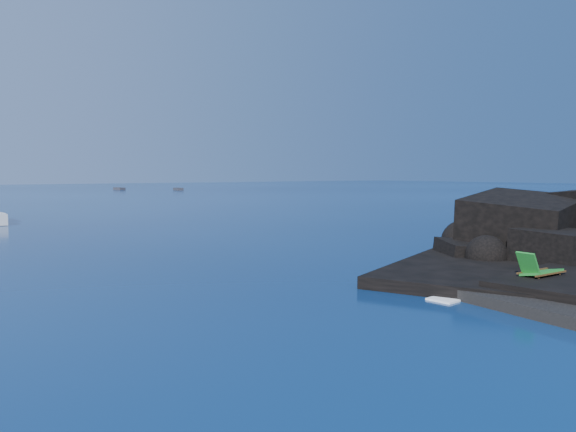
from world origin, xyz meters
The scene contains 5 objects.
ground centered at (0.00, 0.00, 0.00)m, with size 400.00×400.00×0.00m, color #031131.
surf_foam centered at (5.00, 5.00, 0.00)m, with size 10.00×8.00×0.06m, color white, non-canonical shape.
deck_chair centered at (3.61, 1.40, 0.98)m, with size 1.83×0.80×1.26m, color #197223, non-canonical shape.
distant_boat_a centered at (32.34, 122.15, 0.00)m, with size 1.34×4.31×0.58m, color #2B2A30.
distant_boat_b centered at (42.57, 111.63, 0.00)m, with size 1.29×4.15×0.55m, color #29292E.
Camera 1 is at (-14.49, -8.60, 4.12)m, focal length 35.00 mm.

